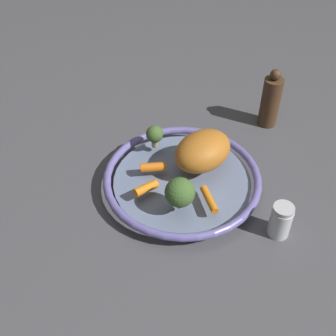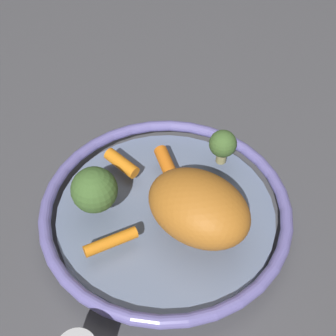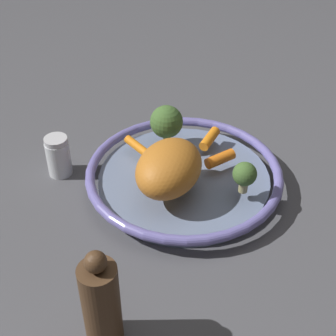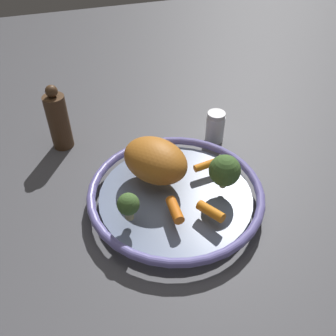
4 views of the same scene
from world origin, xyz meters
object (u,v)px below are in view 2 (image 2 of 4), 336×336
roast_chicken_piece (199,208)px  baby_carrot_near_rim (111,242)px  serving_bowl (166,211)px  baby_carrot_center (122,163)px  broccoli_floret_small (94,190)px  baby_carrot_back (166,163)px  broccoli_floret_mid (223,145)px

roast_chicken_piece → baby_carrot_near_rim: bearing=84.9°
serving_bowl → roast_chicken_piece: 0.08m
baby_carrot_near_rim → serving_bowl: bearing=-66.0°
roast_chicken_piece → baby_carrot_center: size_ratio=2.54×
baby_carrot_near_rim → broccoli_floret_small: 0.07m
baby_carrot_back → baby_carrot_near_rim: bearing=132.2°
broccoli_floret_small → broccoli_floret_mid: broccoli_floret_small is taller
serving_bowl → broccoli_floret_small: bearing=76.0°
roast_chicken_piece → baby_carrot_near_rim: roast_chicken_piece is taller
broccoli_floret_small → broccoli_floret_mid: size_ratio=1.27×
serving_bowl → broccoli_floret_mid: 0.12m
serving_bowl → baby_carrot_back: bearing=-20.5°
baby_carrot_center → serving_bowl: bearing=-156.1°
baby_carrot_back → broccoli_floret_small: bearing=109.0°
baby_carrot_back → broccoli_floret_small: size_ratio=0.77×
baby_carrot_near_rim → broccoli_floret_mid: broccoli_floret_mid is taller
baby_carrot_center → baby_carrot_back: same height
baby_carrot_back → roast_chicken_piece: bearing=-178.4°
broccoli_floret_small → broccoli_floret_mid: (0.02, -0.19, -0.01)m
broccoli_floret_small → serving_bowl: bearing=-104.0°
serving_bowl → roast_chicken_piece: (-0.05, -0.03, 0.06)m
baby_carrot_back → baby_carrot_center: bearing=69.1°
serving_bowl → baby_carrot_center: 0.09m
roast_chicken_piece → broccoli_floret_small: 0.13m
serving_bowl → broccoli_floret_small: (0.02, 0.09, 0.06)m
roast_chicken_piece → broccoli_floret_small: size_ratio=1.94×
baby_carrot_center → baby_carrot_near_rim: size_ratio=0.78×
baby_carrot_center → baby_carrot_back: 0.06m
roast_chicken_piece → broccoli_floret_mid: bearing=-39.1°
baby_carrot_back → broccoli_floret_small: (-0.04, 0.11, 0.03)m
serving_bowl → baby_carrot_center: baby_carrot_center is taller
broccoli_floret_small → baby_carrot_back: bearing=-71.0°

